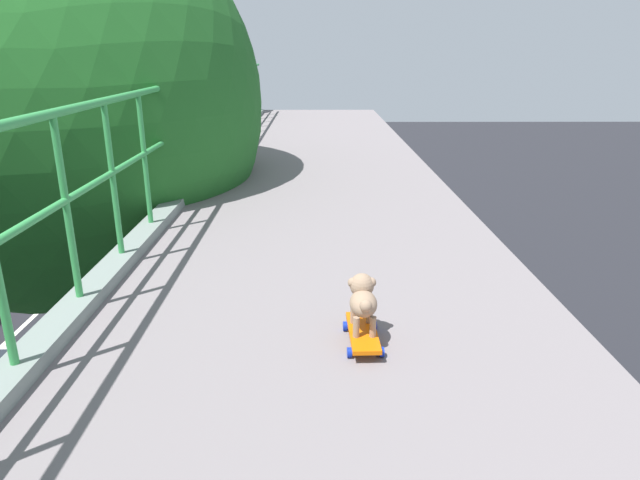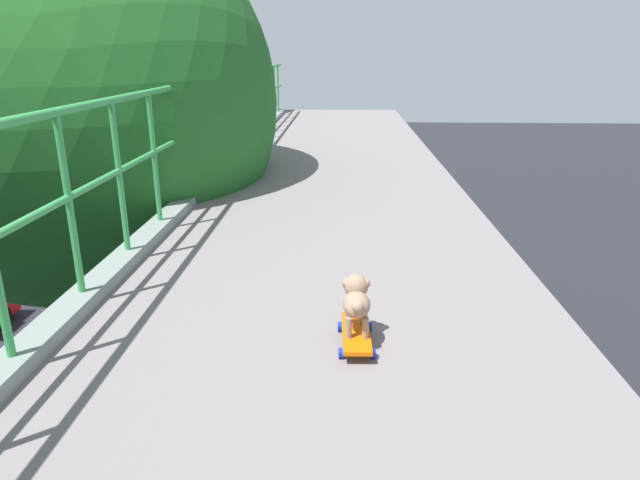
% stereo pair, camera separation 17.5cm
% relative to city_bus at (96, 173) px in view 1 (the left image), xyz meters
% --- Properties ---
extents(city_bus, '(2.70, 11.80, 3.35)m').
position_rel_city_bus_xyz_m(city_bus, '(0.00, 0.00, 0.00)').
color(city_bus, beige).
rests_on(city_bus, ground).
extents(roadside_tree_mid, '(5.31, 5.31, 9.14)m').
position_rel_city_bus_xyz_m(roadside_tree_mid, '(6.60, -17.64, 4.57)').
color(roadside_tree_mid, brown).
rests_on(roadside_tree_mid, ground).
extents(roadside_tree_far, '(3.63, 3.63, 8.92)m').
position_rel_city_bus_xyz_m(roadside_tree_far, '(6.25, -9.82, 5.18)').
color(roadside_tree_far, brown).
rests_on(roadside_tree_far, ground).
extents(toy_skateboard, '(0.21, 0.47, 0.08)m').
position_rel_city_bus_xyz_m(toy_skateboard, '(10.22, -22.12, 3.76)').
color(toy_skateboard, '#E06007').
rests_on(toy_skateboard, overpass_deck).
extents(small_dog, '(0.16, 0.34, 0.30)m').
position_rel_city_bus_xyz_m(small_dog, '(10.22, -22.08, 3.95)').
color(small_dog, '#987A61').
rests_on(small_dog, toy_skateboard).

